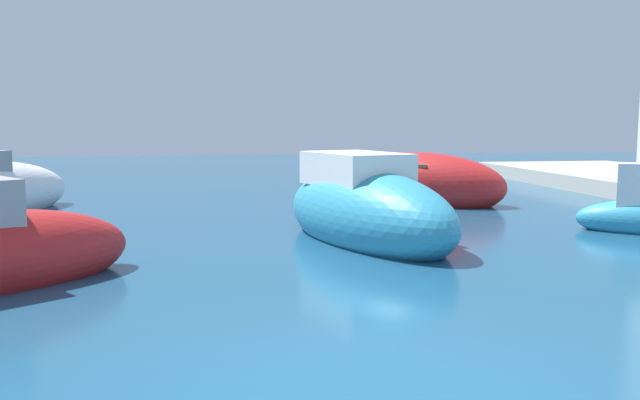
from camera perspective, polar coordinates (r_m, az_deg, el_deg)
ground at (r=5.74m, az=5.15°, el=-15.97°), size 80.00×80.00×0.00m
moored_boat_0 at (r=12.50m, az=3.88°, el=-0.91°), size 3.35×5.44×2.02m
moored_boat_3 at (r=18.36m, az=8.23°, el=1.27°), size 5.15×4.38×1.80m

